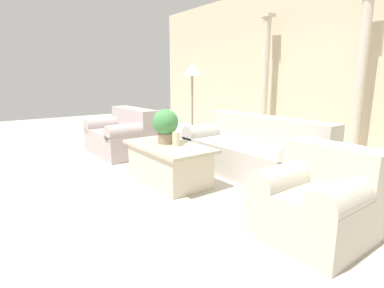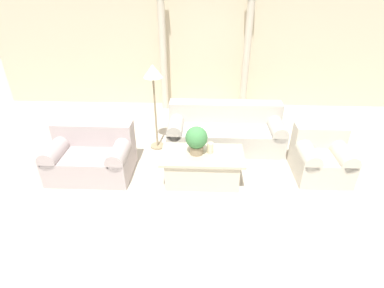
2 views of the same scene
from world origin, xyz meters
TOP-DOWN VIEW (x-y plane):
  - ground_plane at (0.00, 0.00)m, footprint 16.00×16.00m
  - wall_back at (0.00, 2.82)m, footprint 10.00×0.06m
  - sofa_long at (0.41, 0.70)m, footprint 2.14×0.89m
  - loveseat at (-1.83, -0.27)m, footprint 1.31×0.89m
  - coffee_table at (-0.01, -0.45)m, footprint 1.28×0.69m
  - potted_plant at (-0.11, -0.43)m, footprint 0.34×0.34m
  - pillar_candle at (0.11, -0.41)m, footprint 0.10×0.10m
  - floor_lamp at (-0.89, 0.59)m, footprint 0.34×0.34m
  - column_left at (-0.96, 2.50)m, footprint 0.22×0.22m
  - column_right at (0.93, 2.50)m, footprint 0.22×0.22m
  - armchair at (1.92, -0.17)m, footprint 0.83×0.84m

SIDE VIEW (x-z plane):
  - ground_plane at x=0.00m, z-range 0.00..0.00m
  - coffee_table at x=-0.01m, z-range 0.01..0.50m
  - sofa_long at x=0.41m, z-range -0.07..0.73m
  - armchair at x=1.92m, z-range -0.05..0.72m
  - loveseat at x=-1.83m, z-range -0.06..0.74m
  - pillar_candle at x=0.11m, z-range 0.50..0.67m
  - potted_plant at x=-0.11m, z-range 0.53..0.98m
  - column_left at x=-0.96m, z-range 0.03..2.61m
  - column_right at x=0.93m, z-range 0.03..2.61m
  - floor_lamp at x=-0.89m, z-range 0.53..2.13m
  - wall_back at x=0.00m, z-range 0.00..3.20m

